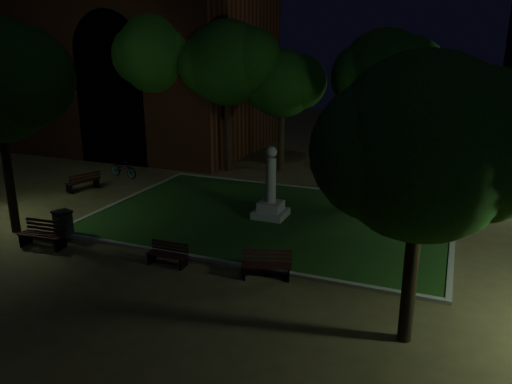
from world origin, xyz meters
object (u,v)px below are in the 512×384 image
(trash_bin, at_px, (63,224))
(bicycle, at_px, (124,169))
(bench_near_left, at_px, (168,255))
(bench_left_side, at_px, (83,182))
(bench_west_near, at_px, (44,235))
(monument, at_px, (271,198))
(bench_far_side, at_px, (399,185))
(bench_near_right, at_px, (267,265))

(trash_bin, relative_size, bicycle, 0.56)
(bench_near_left, relative_size, bench_left_side, 0.79)
(trash_bin, bearing_deg, bench_left_side, 124.01)
(bench_left_side, bearing_deg, bench_west_near, 51.44)
(trash_bin, bearing_deg, monument, 36.83)
(bench_west_near, bearing_deg, trash_bin, 84.96)
(monument, bearing_deg, trash_bin, -143.17)
(monument, relative_size, bicycle, 1.63)
(bench_west_near, height_order, bench_far_side, bench_west_near)
(bench_left_side, height_order, bicycle, bicycle)
(bench_near_left, xyz_separation_m, bench_far_side, (6.44, 12.20, 0.03))
(monument, distance_m, bench_far_side, 7.94)
(monument, xyz_separation_m, bench_far_side, (4.78, 6.32, -0.55))
(bench_near_left, relative_size, bench_far_side, 0.91)
(bench_far_side, bearing_deg, bench_west_near, 39.08)
(bench_near_left, height_order, bicycle, bicycle)
(bench_near_left, xyz_separation_m, bench_left_side, (-9.07, 6.30, 0.08))
(bench_near_right, bearing_deg, bench_west_near, 166.89)
(bench_near_left, bearing_deg, bench_west_near, -176.94)
(bench_far_side, height_order, trash_bin, trash_bin)
(monument, xyz_separation_m, bench_west_near, (-6.95, -6.25, -0.48))
(bench_near_right, bearing_deg, monument, 91.12)
(bench_near_left, height_order, bench_near_right, bench_near_right)
(bench_near_right, relative_size, bench_far_side, 1.08)
(bench_west_near, relative_size, bench_left_side, 1.01)
(bench_left_side, bearing_deg, bench_near_right, 86.78)
(bench_near_right, height_order, bicycle, bicycle)
(monument, relative_size, bench_left_side, 1.71)
(trash_bin, xyz_separation_m, bicycle, (-3.48, 8.69, -0.05))
(bench_west_near, relative_size, bicycle, 0.96)
(bench_west_near, xyz_separation_m, trash_bin, (0.00, 1.05, 0.08))
(bench_near_left, relative_size, trash_bin, 1.33)
(bench_near_left, bearing_deg, bench_left_side, 144.32)
(monument, relative_size, trash_bin, 2.90)
(bench_far_side, bearing_deg, monument, 44.99)
(bench_left_side, height_order, bench_far_side, bench_left_side)
(monument, relative_size, bench_near_right, 1.82)
(monument, height_order, bench_far_side, monument)
(bench_west_near, xyz_separation_m, bench_left_side, (-3.79, 6.67, -0.02))
(bench_near_right, distance_m, bicycle, 15.26)
(bicycle, bearing_deg, bench_west_near, -150.59)
(bench_far_side, relative_size, bicycle, 0.83)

